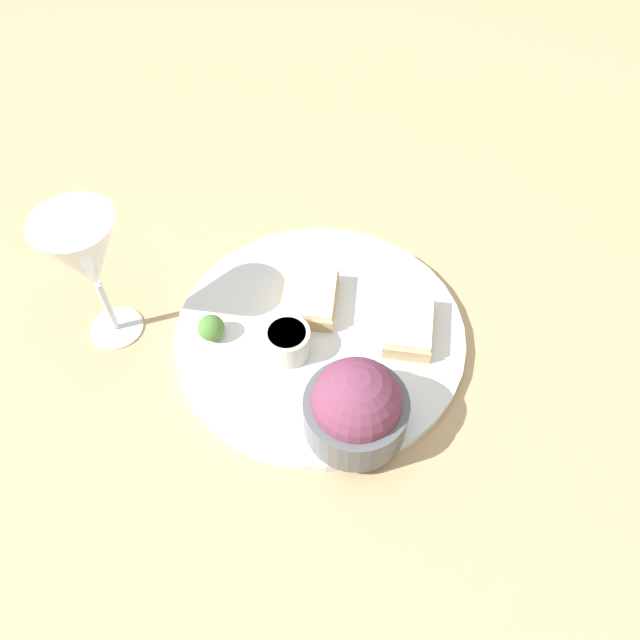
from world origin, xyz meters
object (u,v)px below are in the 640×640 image
cheese_toast_near (309,297)px  wine_glass (86,257)px  cheese_toast_far (409,325)px  salad_bowl (356,407)px  sauce_ramekin (287,341)px

cheese_toast_near → wine_glass: wine_glass is taller
cheese_toast_near → cheese_toast_far: size_ratio=1.04×
cheese_toast_near → cheese_toast_far: (-0.05, 0.11, 0.00)m
cheese_toast_far → salad_bowl: bearing=14.3°
cheese_toast_near → cheese_toast_far: same height
sauce_ramekin → cheese_toast_near: 0.07m
cheese_toast_far → wine_glass: bearing=-49.5°
cheese_toast_near → salad_bowl: bearing=59.7°
sauce_ramekin → cheese_toast_near: sauce_ramekin is taller
salad_bowl → sauce_ramekin: salad_bowl is taller
salad_bowl → cheese_toast_far: bearing=-165.7°
salad_bowl → cheese_toast_near: bearing=-120.3°
sauce_ramekin → wine_glass: bearing=-58.4°
salad_bowl → sauce_ramekin: size_ratio=2.06×
sauce_ramekin → cheese_toast_far: 0.14m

